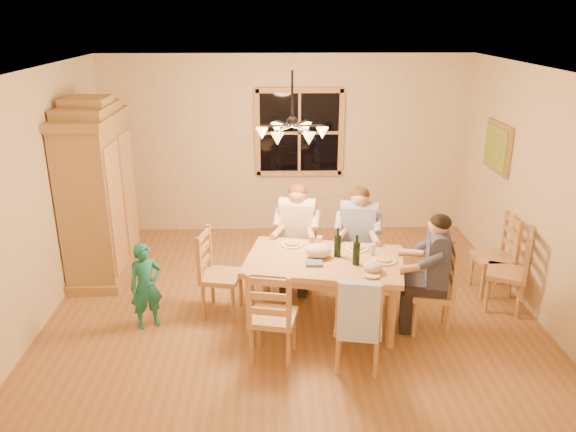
{
  "coord_description": "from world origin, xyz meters",
  "views": [
    {
      "loc": [
        -0.22,
        -5.86,
        3.26
      ],
      "look_at": [
        -0.04,
        0.1,
        1.08
      ],
      "focal_mm": 35.0,
      "sensor_mm": 36.0,
      "label": 1
    }
  ],
  "objects_px": {
    "chair_end_left": "(222,288)",
    "chair_end_right": "(431,305)",
    "dining_table": "(324,267)",
    "chair_far_left": "(297,264)",
    "adult_plaid_man": "(359,227)",
    "wine_bottle_b": "(356,250)",
    "chair_far_right": "(357,268)",
    "chandelier": "(292,131)",
    "armoire": "(98,196)",
    "chair_near_right": "(358,338)",
    "adult_woman": "(297,224)",
    "chair_spare_back": "(491,269)",
    "wine_bottle_a": "(338,242)",
    "chair_spare_front": "(505,285)",
    "child": "(146,286)",
    "adult_slate_man": "(435,259)",
    "chair_near_left": "(273,331)"
  },
  "relations": [
    {
      "from": "wine_bottle_a",
      "to": "chair_near_right",
      "type": "bearing_deg",
      "value": -82.94
    },
    {
      "from": "dining_table",
      "to": "chair_far_right",
      "type": "bearing_deg",
      "value": 56.41
    },
    {
      "from": "chair_end_left",
      "to": "chair_spare_back",
      "type": "xyz_separation_m",
      "value": [
        3.25,
        0.41,
        0.0
      ]
    },
    {
      "from": "dining_table",
      "to": "chair_far_left",
      "type": "relative_size",
      "value": 1.85
    },
    {
      "from": "chair_far_left",
      "to": "chair_end_right",
      "type": "relative_size",
      "value": 1.0
    },
    {
      "from": "child",
      "to": "dining_table",
      "type": "bearing_deg",
      "value": -24.47
    },
    {
      "from": "chair_near_right",
      "to": "chair_end_left",
      "type": "relative_size",
      "value": 1.0
    },
    {
      "from": "wine_bottle_b",
      "to": "chair_spare_front",
      "type": "xyz_separation_m",
      "value": [
        1.79,
        0.37,
        -0.62
      ]
    },
    {
      "from": "armoire",
      "to": "wine_bottle_a",
      "type": "height_order",
      "value": "armoire"
    },
    {
      "from": "dining_table",
      "to": "chandelier",
      "type": "bearing_deg",
      "value": 133.14
    },
    {
      "from": "chair_near_left",
      "to": "wine_bottle_a",
      "type": "distance_m",
      "value": 1.2
    },
    {
      "from": "chair_near_right",
      "to": "chair_end_right",
      "type": "bearing_deg",
      "value": 46.74
    },
    {
      "from": "wine_bottle_a",
      "to": "chair_spare_back",
      "type": "height_order",
      "value": "wine_bottle_a"
    },
    {
      "from": "chandelier",
      "to": "armoire",
      "type": "xyz_separation_m",
      "value": [
        -2.42,
        0.98,
        -1.02
      ]
    },
    {
      "from": "chair_far_right",
      "to": "chair_end_right",
      "type": "relative_size",
      "value": 1.0
    },
    {
      "from": "chair_far_right",
      "to": "chair_end_right",
      "type": "xyz_separation_m",
      "value": [
        0.66,
        -0.93,
        0.0
      ]
    },
    {
      "from": "armoire",
      "to": "chair_end_right",
      "type": "bearing_deg",
      "value": -21.87
    },
    {
      "from": "adult_plaid_man",
      "to": "child",
      "type": "distance_m",
      "value": 2.54
    },
    {
      "from": "chair_far_left",
      "to": "chair_end_right",
      "type": "height_order",
      "value": "same"
    },
    {
      "from": "adult_slate_man",
      "to": "chair_spare_back",
      "type": "height_order",
      "value": "adult_slate_man"
    },
    {
      "from": "adult_plaid_man",
      "to": "wine_bottle_b",
      "type": "distance_m",
      "value": 0.88
    },
    {
      "from": "child",
      "to": "chair_spare_back",
      "type": "relative_size",
      "value": 0.98
    },
    {
      "from": "chair_spare_back",
      "to": "child",
      "type": "bearing_deg",
      "value": 98.13
    },
    {
      "from": "wine_bottle_a",
      "to": "chair_spare_front",
      "type": "xyz_separation_m",
      "value": [
        1.97,
        0.17,
        -0.62
      ]
    },
    {
      "from": "chair_near_right",
      "to": "adult_slate_man",
      "type": "distance_m",
      "value": 1.21
    },
    {
      "from": "chair_end_right",
      "to": "wine_bottle_a",
      "type": "distance_m",
      "value": 1.2
    },
    {
      "from": "child",
      "to": "chandelier",
      "type": "bearing_deg",
      "value": -11.43
    },
    {
      "from": "armoire",
      "to": "chair_near_right",
      "type": "height_order",
      "value": "armoire"
    },
    {
      "from": "armoire",
      "to": "chair_near_right",
      "type": "relative_size",
      "value": 2.32
    },
    {
      "from": "adult_woman",
      "to": "child",
      "type": "xyz_separation_m",
      "value": [
        -1.67,
        -0.9,
        -0.36
      ]
    },
    {
      "from": "armoire",
      "to": "chair_near_left",
      "type": "height_order",
      "value": "armoire"
    },
    {
      "from": "chair_near_right",
      "to": "chair_end_left",
      "type": "distance_m",
      "value": 1.76
    },
    {
      "from": "child",
      "to": "armoire",
      "type": "bearing_deg",
      "value": 95.32
    },
    {
      "from": "chair_near_left",
      "to": "chair_end_left",
      "type": "relative_size",
      "value": 1.0
    },
    {
      "from": "chair_near_right",
      "to": "chair_spare_back",
      "type": "xyz_separation_m",
      "value": [
        1.86,
        1.48,
        0.0
      ]
    },
    {
      "from": "chandelier",
      "to": "chair_far_left",
      "type": "height_order",
      "value": "chandelier"
    },
    {
      "from": "adult_woman",
      "to": "child",
      "type": "bearing_deg",
      "value": 39.52
    },
    {
      "from": "chandelier",
      "to": "chair_far_right",
      "type": "bearing_deg",
      "value": 23.23
    },
    {
      "from": "armoire",
      "to": "chair_far_left",
      "type": "height_order",
      "value": "armoire"
    },
    {
      "from": "chair_spare_front",
      "to": "chandelier",
      "type": "bearing_deg",
      "value": 111.58
    },
    {
      "from": "chair_far_left",
      "to": "chair_near_right",
      "type": "height_order",
      "value": "same"
    },
    {
      "from": "chair_end_left",
      "to": "chair_end_right",
      "type": "height_order",
      "value": "same"
    },
    {
      "from": "chair_far_right",
      "to": "chandelier",
      "type": "bearing_deg",
      "value": 34.44
    },
    {
      "from": "chandelier",
      "to": "adult_woman",
      "type": "height_order",
      "value": "chandelier"
    },
    {
      "from": "armoire",
      "to": "child",
      "type": "distance_m",
      "value": 1.72
    },
    {
      "from": "armoire",
      "to": "chair_near_right",
      "type": "distance_m",
      "value": 3.8
    },
    {
      "from": "chandelier",
      "to": "chair_far_right",
      "type": "distance_m",
      "value": 1.98
    },
    {
      "from": "adult_slate_man",
      "to": "chair_spare_front",
      "type": "xyz_separation_m",
      "value": [
        0.98,
        0.44,
        -0.54
      ]
    },
    {
      "from": "armoire",
      "to": "dining_table",
      "type": "bearing_deg",
      "value": -25.87
    },
    {
      "from": "chair_near_left",
      "to": "wine_bottle_a",
      "type": "xyz_separation_m",
      "value": [
        0.71,
        0.74,
        0.62
      ]
    }
  ]
}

